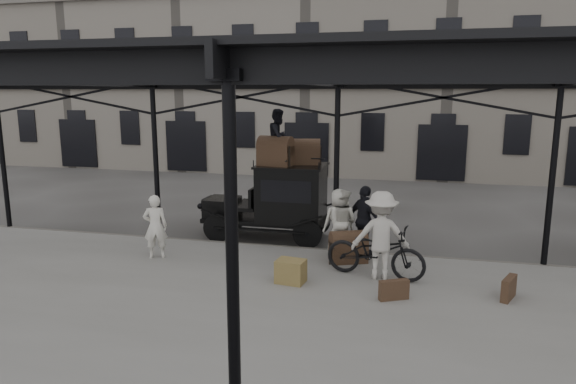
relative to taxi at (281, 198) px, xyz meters
name	(u,v)px	position (x,y,z in m)	size (l,w,h in m)	color
ground	(322,282)	(1.74, -3.12, -1.20)	(120.00, 120.00, 0.00)	#383533
platform	(304,316)	(1.74, -5.12, -1.13)	(28.00, 8.00, 0.15)	slate
canopy	(308,68)	(1.74, -4.84, 3.39)	(22.50, 9.00, 4.74)	black
building_frontage	(381,38)	(1.74, 14.88, 5.80)	(64.00, 8.00, 14.00)	slate
taxi	(281,198)	(0.00, 0.00, 0.00)	(3.65, 1.55, 2.18)	black
porter_left	(155,226)	(-2.47, -2.79, -0.26)	(0.58, 0.38, 1.58)	silver
porter_midleft	(342,221)	(1.94, -1.32, -0.23)	(0.80, 0.62, 1.64)	beige
porter_centre	(339,221)	(1.86, -1.32, -0.23)	(0.81, 0.52, 1.65)	beige
porter_official	(365,220)	(2.50, -1.32, -0.18)	(1.03, 0.43, 1.75)	black
porter_right	(381,235)	(2.99, -2.95, -0.08)	(1.26, 0.72, 1.95)	#BDB6AD
bicycle	(375,251)	(2.89, -2.89, -0.47)	(0.77, 2.22, 1.17)	black
porter_roof	(279,137)	(-0.03, -0.10, 1.75)	(0.75, 0.59, 1.55)	black
steamer_trunk_roof_near	(276,153)	(-0.08, -0.25, 1.32)	(0.93, 0.57, 0.68)	#4D3623
steamer_trunk_roof_far	(306,154)	(0.67, 0.20, 1.28)	(0.81, 0.50, 0.60)	#4D3623
steamer_trunk_platform	(348,249)	(2.18, -1.98, -0.74)	(0.86, 0.53, 0.63)	#4D3623
wicker_hamper	(291,271)	(1.15, -3.66, -0.80)	(0.60, 0.45, 0.50)	olive
suitcase_upright	(509,288)	(5.55, -3.53, -0.83)	(0.15, 0.60, 0.45)	#4D3623
suitcase_flat	(394,290)	(3.34, -4.09, -0.85)	(0.60, 0.15, 0.40)	#4D3623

